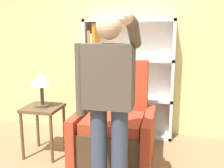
% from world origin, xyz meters
% --- Properties ---
extents(wall_back, '(8.00, 0.06, 2.80)m').
position_xyz_m(wall_back, '(0.00, 2.03, 1.40)').
color(wall_back, '#DBCC84').
rests_on(wall_back, ground_plane).
extents(bookcase, '(1.27, 0.28, 1.67)m').
position_xyz_m(bookcase, '(0.11, 1.87, 0.81)').
color(bookcase, white).
rests_on(bookcase, ground_plane).
extents(armchair, '(0.89, 0.83, 1.16)m').
position_xyz_m(armchair, '(0.19, 1.09, 0.36)').
color(armchair, '#4C3823').
rests_on(armchair, ground_plane).
extents(person_standing, '(0.57, 0.78, 1.65)m').
position_xyz_m(person_standing, '(0.28, 0.33, 0.94)').
color(person_standing, '#384256').
rests_on(person_standing, ground_plane).
extents(side_table, '(0.43, 0.43, 0.61)m').
position_xyz_m(side_table, '(-0.69, 0.99, 0.50)').
color(side_table, brown).
rests_on(side_table, ground_plane).
extents(table_lamp, '(0.27, 0.27, 0.42)m').
position_xyz_m(table_lamp, '(-0.69, 0.99, 0.93)').
color(table_lamp, '#4C4233').
rests_on(table_lamp, side_table).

